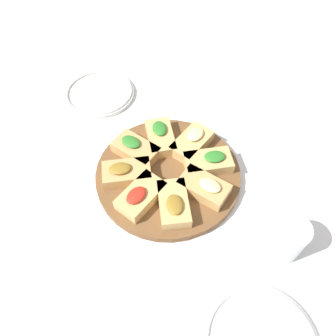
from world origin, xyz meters
TOP-DOWN VIEW (x-y plane):
  - ground_plane at (0.00, 0.00)m, footprint 3.00×3.00m
  - serving_board at (0.00, 0.00)m, footprint 0.34×0.34m
  - focaccia_slice_0 at (-0.02, 0.09)m, footprint 0.09×0.12m
  - focaccia_slice_1 at (-0.08, 0.05)m, footprint 0.12×0.11m
  - focaccia_slice_2 at (-0.09, -0.03)m, footprint 0.12×0.09m
  - focaccia_slice_3 at (-0.04, -0.08)m, footprint 0.10×0.12m
  - focaccia_slice_4 at (0.02, -0.09)m, footprint 0.09×0.12m
  - focaccia_slice_5 at (0.09, -0.04)m, footprint 0.12×0.10m
  - focaccia_slice_6 at (0.09, 0.03)m, footprint 0.12×0.09m
  - focaccia_slice_7 at (0.05, 0.08)m, footprint 0.11×0.12m
  - plate_right at (0.35, -0.02)m, footprint 0.20×0.20m
  - water_glass at (-0.28, -0.07)m, footprint 0.07×0.07m
  - napkin_stack at (0.28, -0.20)m, footprint 0.13×0.12m

SIDE VIEW (x-z plane):
  - ground_plane at x=0.00m, z-range 0.00..0.00m
  - napkin_stack at x=0.28m, z-range 0.00..0.00m
  - plate_right at x=0.35m, z-range 0.00..0.02m
  - serving_board at x=0.00m, z-range 0.00..0.02m
  - focaccia_slice_0 at x=-0.02m, z-range 0.01..0.05m
  - focaccia_slice_1 at x=-0.08m, z-range 0.01..0.05m
  - focaccia_slice_2 at x=-0.09m, z-range 0.01..0.05m
  - focaccia_slice_3 at x=-0.04m, z-range 0.01..0.05m
  - focaccia_slice_4 at x=0.02m, z-range 0.01..0.05m
  - focaccia_slice_5 at x=0.09m, z-range 0.01..0.05m
  - focaccia_slice_6 at x=0.09m, z-range 0.01..0.05m
  - focaccia_slice_7 at x=0.05m, z-range 0.01..0.05m
  - water_glass at x=-0.28m, z-range 0.00..0.09m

